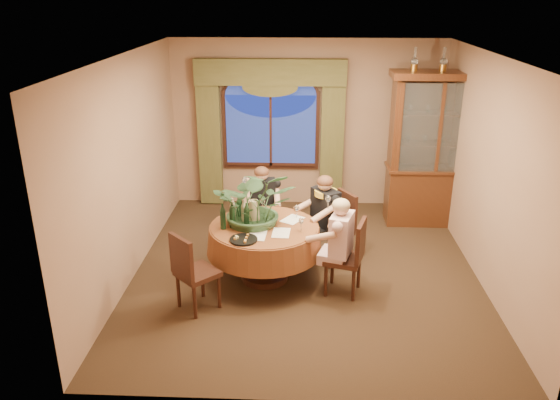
{
  "coord_description": "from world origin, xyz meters",
  "views": [
    {
      "loc": [
        -0.05,
        -6.49,
        3.53
      ],
      "look_at": [
        -0.33,
        -0.25,
        1.1
      ],
      "focal_mm": 35.0,
      "sensor_mm": 36.0,
      "label": 1
    }
  ],
  "objects_px": {
    "chair_right": "(343,257)",
    "person_scarf": "(325,219)",
    "china_cabinet": "(434,150)",
    "wine_bottle_2": "(232,215)",
    "centerpiece_plant": "(256,175)",
    "wine_bottle_4": "(247,215)",
    "oil_lamp_left": "(415,59)",
    "dining_table": "(264,252)",
    "wine_bottle_1": "(223,216)",
    "chair_back_right": "(334,229)",
    "stoneware_vase": "(254,211)",
    "wine_bottle_0": "(239,206)",
    "chair_front_left": "(197,271)",
    "oil_lamp_center": "(444,59)",
    "person_back": "(262,207)",
    "chair_back": "(260,217)",
    "olive_bowl": "(267,227)",
    "wine_bottle_5": "(233,210)",
    "wine_bottle_3": "(244,212)",
    "oil_lamp_right": "(473,59)",
    "person_pink": "(341,247)"
  },
  "relations": [
    {
      "from": "olive_bowl",
      "to": "wine_bottle_1",
      "type": "height_order",
      "value": "wine_bottle_1"
    },
    {
      "from": "chair_back",
      "to": "olive_bowl",
      "type": "distance_m",
      "value": 1.05
    },
    {
      "from": "wine_bottle_0",
      "to": "china_cabinet",
      "type": "bearing_deg",
      "value": 31.63
    },
    {
      "from": "stoneware_vase",
      "to": "wine_bottle_0",
      "type": "xyz_separation_m",
      "value": [
        -0.19,
        0.11,
        0.02
      ]
    },
    {
      "from": "person_pink",
      "to": "person_back",
      "type": "height_order",
      "value": "person_pink"
    },
    {
      "from": "oil_lamp_right",
      "to": "person_scarf",
      "type": "height_order",
      "value": "oil_lamp_right"
    },
    {
      "from": "centerpiece_plant",
      "to": "wine_bottle_0",
      "type": "relative_size",
      "value": 3.41
    },
    {
      "from": "wine_bottle_0",
      "to": "wine_bottle_3",
      "type": "distance_m",
      "value": 0.2
    },
    {
      "from": "chair_back",
      "to": "olive_bowl",
      "type": "height_order",
      "value": "chair_back"
    },
    {
      "from": "oil_lamp_center",
      "to": "wine_bottle_1",
      "type": "relative_size",
      "value": 1.03
    },
    {
      "from": "chair_back_right",
      "to": "dining_table",
      "type": "bearing_deg",
      "value": 90.0
    },
    {
      "from": "chair_back",
      "to": "wine_bottle_2",
      "type": "xyz_separation_m",
      "value": [
        -0.26,
        -0.98,
        0.44
      ]
    },
    {
      "from": "oil_lamp_left",
      "to": "wine_bottle_3",
      "type": "distance_m",
      "value": 3.44
    },
    {
      "from": "oil_lamp_right",
      "to": "stoneware_vase",
      "type": "relative_size",
      "value": 1.16
    },
    {
      "from": "chair_right",
      "to": "person_scarf",
      "type": "relative_size",
      "value": 0.77
    },
    {
      "from": "dining_table",
      "to": "person_back",
      "type": "xyz_separation_m",
      "value": [
        -0.1,
        0.98,
        0.24
      ]
    },
    {
      "from": "dining_table",
      "to": "wine_bottle_0",
      "type": "height_order",
      "value": "wine_bottle_0"
    },
    {
      "from": "oil_lamp_left",
      "to": "centerpiece_plant",
      "type": "xyz_separation_m",
      "value": [
        -2.18,
        -1.88,
        -1.18
      ]
    },
    {
      "from": "chair_front_left",
      "to": "wine_bottle_4",
      "type": "height_order",
      "value": "wine_bottle_4"
    },
    {
      "from": "centerpiece_plant",
      "to": "wine_bottle_4",
      "type": "distance_m",
      "value": 0.51
    },
    {
      "from": "china_cabinet",
      "to": "wine_bottle_2",
      "type": "bearing_deg",
      "value": -144.82
    },
    {
      "from": "oil_lamp_center",
      "to": "wine_bottle_1",
      "type": "distance_m",
      "value": 4.0
    },
    {
      "from": "dining_table",
      "to": "chair_front_left",
      "type": "relative_size",
      "value": 1.52
    },
    {
      "from": "dining_table",
      "to": "wine_bottle_0",
      "type": "distance_m",
      "value": 0.67
    },
    {
      "from": "dining_table",
      "to": "wine_bottle_5",
      "type": "xyz_separation_m",
      "value": [
        -0.4,
        0.09,
        0.54
      ]
    },
    {
      "from": "wine_bottle_0",
      "to": "wine_bottle_3",
      "type": "height_order",
      "value": "same"
    },
    {
      "from": "oil_lamp_left",
      "to": "person_scarf",
      "type": "bearing_deg",
      "value": -131.76
    },
    {
      "from": "oil_lamp_left",
      "to": "wine_bottle_3",
      "type": "xyz_separation_m",
      "value": [
        -2.33,
        -1.92,
        -1.65
      ]
    },
    {
      "from": "wine_bottle_2",
      "to": "wine_bottle_4",
      "type": "relative_size",
      "value": 1.0
    },
    {
      "from": "dining_table",
      "to": "wine_bottle_1",
      "type": "bearing_deg",
      "value": -167.24
    },
    {
      "from": "centerpiece_plant",
      "to": "wine_bottle_5",
      "type": "xyz_separation_m",
      "value": [
        -0.3,
        -0.01,
        -0.47
      ]
    },
    {
      "from": "dining_table",
      "to": "chair_back_right",
      "type": "bearing_deg",
      "value": 31.29
    },
    {
      "from": "wine_bottle_3",
      "to": "chair_back_right",
      "type": "bearing_deg",
      "value": 23.39
    },
    {
      "from": "oil_lamp_left",
      "to": "chair_right",
      "type": "xyz_separation_m",
      "value": [
        -1.09,
        -2.26,
        -2.09
      ]
    },
    {
      "from": "olive_bowl",
      "to": "wine_bottle_5",
      "type": "relative_size",
      "value": 0.44
    },
    {
      "from": "chair_front_left",
      "to": "wine_bottle_2",
      "type": "relative_size",
      "value": 2.91
    },
    {
      "from": "wine_bottle_5",
      "to": "person_back",
      "type": "bearing_deg",
      "value": 71.56
    },
    {
      "from": "wine_bottle_5",
      "to": "wine_bottle_3",
      "type": "bearing_deg",
      "value": -13.77
    },
    {
      "from": "person_pink",
      "to": "wine_bottle_3",
      "type": "height_order",
      "value": "person_pink"
    },
    {
      "from": "chair_right",
      "to": "wine_bottle_5",
      "type": "height_order",
      "value": "wine_bottle_5"
    },
    {
      "from": "china_cabinet",
      "to": "centerpiece_plant",
      "type": "bearing_deg",
      "value": -144.19
    },
    {
      "from": "chair_right",
      "to": "chair_back",
      "type": "distance_m",
      "value": 1.64
    },
    {
      "from": "china_cabinet",
      "to": "chair_front_left",
      "type": "distance_m",
      "value": 4.25
    },
    {
      "from": "dining_table",
      "to": "oil_lamp_right",
      "type": "height_order",
      "value": "oil_lamp_right"
    },
    {
      "from": "china_cabinet",
      "to": "chair_back_right",
      "type": "xyz_separation_m",
      "value": [
        -1.58,
        -1.42,
        -0.72
      ]
    },
    {
      "from": "wine_bottle_4",
      "to": "olive_bowl",
      "type": "bearing_deg",
      "value": -4.04
    },
    {
      "from": "chair_front_left",
      "to": "wine_bottle_0",
      "type": "xyz_separation_m",
      "value": [
        0.39,
        0.95,
        0.44
      ]
    },
    {
      "from": "chair_back",
      "to": "person_scarf",
      "type": "xyz_separation_m",
      "value": [
        0.92,
        -0.39,
        0.15
      ]
    },
    {
      "from": "oil_lamp_center",
      "to": "oil_lamp_right",
      "type": "height_order",
      "value": "same"
    },
    {
      "from": "centerpiece_plant",
      "to": "wine_bottle_4",
      "type": "bearing_deg",
      "value": -123.56
    }
  ]
}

